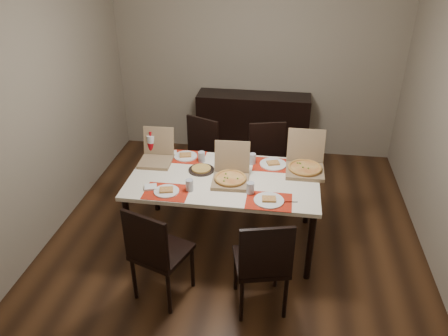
{
  "coord_description": "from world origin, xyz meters",
  "views": [
    {
      "loc": [
        0.43,
        -3.74,
        2.85
      ],
      "look_at": [
        -0.11,
        -0.17,
        0.85
      ],
      "focal_mm": 35.0,
      "sensor_mm": 36.0,
      "label": 1
    }
  ],
  "objects": [
    {
      "name": "ground",
      "position": [
        0.0,
        0.0,
        -0.01
      ],
      "size": [
        3.8,
        4.0,
        0.02
      ],
      "primitive_type": "cube",
      "color": "#452815",
      "rests_on": "ground"
    },
    {
      "name": "room_walls",
      "position": [
        0.0,
        0.43,
        1.73
      ],
      "size": [
        3.84,
        4.02,
        2.62
      ],
      "color": "gray",
      "rests_on": "ground"
    },
    {
      "name": "sideboard",
      "position": [
        0.0,
        1.78,
        0.45
      ],
      "size": [
        1.5,
        0.4,
        0.9
      ],
      "primitive_type": "cube",
      "color": "black",
      "rests_on": "ground"
    },
    {
      "name": "dining_table",
      "position": [
        -0.11,
        -0.17,
        0.68
      ],
      "size": [
        1.8,
        1.0,
        0.75
      ],
      "color": "white",
      "rests_on": "ground"
    },
    {
      "name": "chair_near_left",
      "position": [
        -0.54,
        -1.04,
        0.51
      ],
      "size": [
        0.54,
        0.54,
        0.93
      ],
      "color": "black",
      "rests_on": "ground"
    },
    {
      "name": "chair_near_right",
      "position": [
        0.34,
        -1.05,
        0.51
      ],
      "size": [
        0.51,
        0.51,
        0.93
      ],
      "color": "black",
      "rests_on": "ground"
    },
    {
      "name": "chair_far_left",
      "position": [
        -0.55,
        0.71,
        0.51
      ],
      "size": [
        0.55,
        0.55,
        0.93
      ],
      "color": "black",
      "rests_on": "ground"
    },
    {
      "name": "chair_far_right",
      "position": [
        0.27,
        0.68,
        0.51
      ],
      "size": [
        0.51,
        0.51,
        0.93
      ],
      "color": "black",
      "rests_on": "ground"
    },
    {
      "name": "setting_near_left",
      "position": [
        -0.55,
        -0.49,
        0.77
      ],
      "size": [
        0.46,
        0.3,
        0.11
      ],
      "color": "red",
      "rests_on": "dining_table"
    },
    {
      "name": "setting_near_right",
      "position": [
        0.3,
        -0.5,
        0.77
      ],
      "size": [
        0.46,
        0.3,
        0.11
      ],
      "color": "red",
      "rests_on": "dining_table"
    },
    {
      "name": "setting_far_left",
      "position": [
        -0.54,
        0.17,
        0.77
      ],
      "size": [
        0.46,
        0.3,
        0.11
      ],
      "color": "red",
      "rests_on": "dining_table"
    },
    {
      "name": "setting_far_right",
      "position": [
        0.29,
        0.15,
        0.77
      ],
      "size": [
        0.51,
        0.3,
        0.11
      ],
      "color": "red",
      "rests_on": "dining_table"
    },
    {
      "name": "napkin_loose",
      "position": [
        -0.08,
        -0.14,
        0.76
      ],
      "size": [
        0.14,
        0.15,
        0.02
      ],
      "primitive_type": "cube",
      "rotation": [
        0.0,
        0.0,
        1.25
      ],
      "color": "white",
      "rests_on": "dining_table"
    },
    {
      "name": "pizza_box_center",
      "position": [
        -0.03,
        -0.22,
        0.81
      ],
      "size": [
        0.35,
        0.39,
        0.34
      ],
      "color": "#876C4D",
      "rests_on": "dining_table"
    },
    {
      "name": "pizza_box_right",
      "position": [
        0.66,
        0.08,
        0.81
      ],
      "size": [
        0.37,
        0.41,
        0.37
      ],
      "color": "#876C4D",
      "rests_on": "dining_table"
    },
    {
      "name": "pizza_box_left",
      "position": [
        -0.83,
        0.06,
        0.81
      ],
      "size": [
        0.33,
        0.36,
        0.32
      ],
      "color": "#876C4D",
      "rests_on": "dining_table"
    },
    {
      "name": "faina_plate",
      "position": [
        -0.35,
        -0.07,
        0.76
      ],
      "size": [
        0.25,
        0.25,
        0.03
      ],
      "color": "black",
      "rests_on": "dining_table"
    },
    {
      "name": "dip_bowl",
      "position": [
        0.02,
        -0.04,
        0.77
      ],
      "size": [
        0.13,
        0.13,
        0.03
      ],
      "primitive_type": "imported",
      "rotation": [
        0.0,
        0.0,
        0.05
      ],
      "color": "white",
      "rests_on": "dining_table"
    },
    {
      "name": "soda_bottle",
      "position": [
        -0.92,
        0.19,
        0.86
      ],
      "size": [
        0.09,
        0.09,
        0.26
      ],
      "color": "silver",
      "rests_on": "dining_table"
    }
  ]
}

